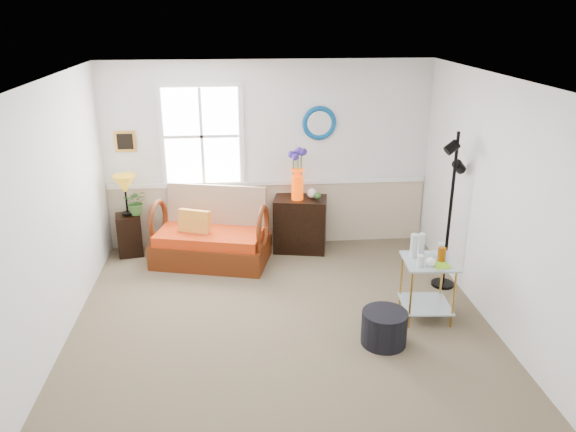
{
  "coord_description": "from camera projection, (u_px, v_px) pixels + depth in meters",
  "views": [
    {
      "loc": [
        -0.41,
        -5.07,
        3.23
      ],
      "look_at": [
        0.07,
        0.26,
        1.24
      ],
      "focal_mm": 35.0,
      "sensor_mm": 36.0,
      "label": 1
    }
  ],
  "objects": [
    {
      "name": "floor",
      "position": [
        283.0,
        335.0,
        5.89
      ],
      "size": [
        4.5,
        5.0,
        0.01
      ],
      "primitive_type": "cube",
      "color": "brown",
      "rests_on": "ground"
    },
    {
      "name": "ceiling",
      "position": [
        283.0,
        83.0,
        4.99
      ],
      "size": [
        4.5,
        5.0,
        0.01
      ],
      "primitive_type": "cube",
      "color": "white",
      "rests_on": "walls"
    },
    {
      "name": "walls",
      "position": [
        283.0,
        220.0,
        5.44
      ],
      "size": [
        4.51,
        5.01,
        2.6
      ],
      "color": "white",
      "rests_on": "floor"
    },
    {
      "name": "wainscot",
      "position": [
        269.0,
        214.0,
        8.05
      ],
      "size": [
        4.46,
        0.02,
        0.9
      ],
      "primitive_type": "cube",
      "color": "#C6B092",
      "rests_on": "walls"
    },
    {
      "name": "chair_rail",
      "position": [
        269.0,
        183.0,
        7.88
      ],
      "size": [
        4.46,
        0.04,
        0.06
      ],
      "primitive_type": "cube",
      "color": "white",
      "rests_on": "walls"
    },
    {
      "name": "window",
      "position": [
        202.0,
        136.0,
        7.57
      ],
      "size": [
        1.14,
        0.06,
        1.44
      ],
      "primitive_type": null,
      "color": "white",
      "rests_on": "walls"
    },
    {
      "name": "picture",
      "position": [
        125.0,
        141.0,
        7.51
      ],
      "size": [
        0.28,
        0.03,
        0.28
      ],
      "primitive_type": "cube",
      "color": "gold",
      "rests_on": "walls"
    },
    {
      "name": "mirror",
      "position": [
        319.0,
        123.0,
        7.66
      ],
      "size": [
        0.47,
        0.07,
        0.47
      ],
      "primitive_type": "torus",
      "rotation": [
        1.57,
        0.0,
        0.0
      ],
      "color": "#0A61B6",
      "rests_on": "walls"
    },
    {
      "name": "loveseat",
      "position": [
        210.0,
        228.0,
        7.43
      ],
      "size": [
        1.65,
        1.19,
        0.97
      ],
      "primitive_type": null,
      "rotation": [
        0.0,
        0.0,
        -0.25
      ],
      "color": "#501F0B",
      "rests_on": "floor"
    },
    {
      "name": "throw_pillow",
      "position": [
        194.0,
        226.0,
        7.39
      ],
      "size": [
        0.43,
        0.26,
        0.43
      ],
      "primitive_type": null,
      "rotation": [
        0.0,
        0.0,
        -0.39
      ],
      "color": "#C6671E",
      "rests_on": "loveseat"
    },
    {
      "name": "lamp_stand",
      "position": [
        130.0,
        235.0,
        7.74
      ],
      "size": [
        0.38,
        0.38,
        0.58
      ],
      "primitive_type": null,
      "rotation": [
        0.0,
        0.0,
        0.19
      ],
      "color": "black",
      "rests_on": "floor"
    },
    {
      "name": "table_lamp",
      "position": [
        126.0,
        196.0,
        7.53
      ],
      "size": [
        0.32,
        0.32,
        0.57
      ],
      "primitive_type": null,
      "rotation": [
        0.0,
        0.0,
        0.04
      ],
      "color": "#C58E1A",
      "rests_on": "lamp_stand"
    },
    {
      "name": "potted_plant",
      "position": [
        137.0,
        205.0,
        7.62
      ],
      "size": [
        0.35,
        0.38,
        0.28
      ],
      "primitive_type": "imported",
      "rotation": [
        0.0,
        0.0,
        0.09
      ],
      "color": "#37672B",
      "rests_on": "lamp_stand"
    },
    {
      "name": "cabinet",
      "position": [
        300.0,
        224.0,
        7.86
      ],
      "size": [
        0.79,
        0.59,
        0.77
      ],
      "primitive_type": null,
      "rotation": [
        0.0,
        0.0,
        -0.19
      ],
      "color": "black",
      "rests_on": "floor"
    },
    {
      "name": "flower_vase",
      "position": [
        297.0,
        174.0,
        7.56
      ],
      "size": [
        0.24,
        0.24,
        0.7
      ],
      "primitive_type": null,
      "rotation": [
        0.0,
        0.0,
        -0.21
      ],
      "color": "#EF3F00",
      "rests_on": "cabinet"
    },
    {
      "name": "side_table",
      "position": [
        427.0,
        289.0,
        6.13
      ],
      "size": [
        0.57,
        0.57,
        0.68
      ],
      "primitive_type": null,
      "rotation": [
        0.0,
        0.0,
        -0.07
      ],
      "color": "#BA8E38",
      "rests_on": "floor"
    },
    {
      "name": "tabletop_items",
      "position": [
        430.0,
        249.0,
        5.98
      ],
      "size": [
        0.52,
        0.52,
        0.27
      ],
      "primitive_type": null,
      "rotation": [
        0.0,
        0.0,
        0.17
      ],
      "color": "silver",
      "rests_on": "side_table"
    },
    {
      "name": "floor_lamp",
      "position": [
        450.0,
        212.0,
        6.62
      ],
      "size": [
        0.32,
        0.32,
        1.93
      ],
      "primitive_type": null,
      "rotation": [
        0.0,
        0.0,
        0.18
      ],
      "color": "black",
      "rests_on": "floor"
    },
    {
      "name": "ottoman",
      "position": [
        384.0,
        328.0,
        5.69
      ],
      "size": [
        0.54,
        0.54,
        0.36
      ],
      "primitive_type": "cylinder",
      "rotation": [
        0.0,
        0.0,
        -0.18
      ],
      "color": "black",
      "rests_on": "floor"
    }
  ]
}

